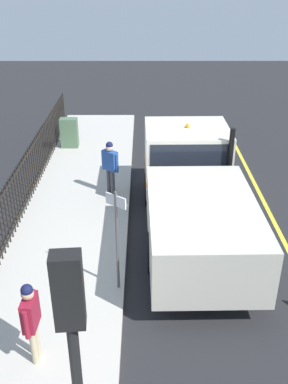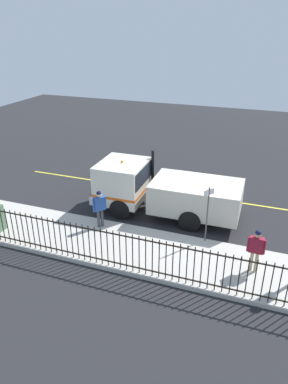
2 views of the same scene
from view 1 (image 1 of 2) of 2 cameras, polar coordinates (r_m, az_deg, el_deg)
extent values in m
plane|color=#232326|center=(10.75, 5.25, -9.57)|extent=(50.34, 50.34, 0.00)
cube|color=#B7B2A8|center=(10.84, -10.75, -9.15)|extent=(3.12, 22.88, 0.15)
cube|color=silver|center=(13.07, 5.46, 4.53)|extent=(2.42, 2.13, 1.82)
cube|color=black|center=(12.93, 5.54, 6.17)|extent=(2.23, 2.17, 0.80)
cube|color=beige|center=(10.08, 7.46, -4.63)|extent=(2.45, 3.95, 1.31)
cube|color=silver|center=(14.40, 4.87, 3.50)|extent=(2.27, 0.24, 0.36)
cube|color=#DB5914|center=(13.23, 5.39, 2.94)|extent=(2.45, 2.15, 0.12)
cylinder|color=black|center=(13.10, 0.75, 0.32)|extent=(0.32, 0.96, 0.96)
cylinder|color=black|center=(13.34, 10.02, 0.39)|extent=(0.32, 0.96, 0.96)
cylinder|color=black|center=(10.35, 1.29, -7.81)|extent=(0.32, 0.96, 0.96)
cylinder|color=black|center=(10.65, 13.03, -7.49)|extent=(0.32, 0.96, 0.96)
sphere|color=orange|center=(12.73, 5.66, 8.51)|extent=(0.12, 0.12, 0.12)
cylinder|color=black|center=(12.13, 10.97, 3.19)|extent=(0.14, 0.14, 2.18)
cube|color=#264C99|center=(13.19, -4.43, 4.10)|extent=(0.51, 0.46, 0.60)
sphere|color=beige|center=(13.03, -4.49, 5.75)|extent=(0.22, 0.22, 0.22)
sphere|color=#14193F|center=(13.00, -4.50, 6.06)|extent=(0.21, 0.21, 0.21)
cylinder|color=#3F3F47|center=(13.53, -4.59, 1.47)|extent=(0.12, 0.12, 0.80)
cylinder|color=#3F3F47|center=(13.43, -4.05, 1.28)|extent=(0.12, 0.12, 0.80)
cylinder|color=#264C99|center=(13.37, -5.29, 4.25)|extent=(0.09, 0.09, 0.57)
cylinder|color=#264C99|center=(13.04, -3.54, 3.70)|extent=(0.09, 0.09, 0.57)
cube|color=maroon|center=(7.93, -14.51, -14.85)|extent=(0.23, 0.48, 0.59)
sphere|color=tan|center=(7.67, -14.86, -12.61)|extent=(0.22, 0.22, 0.22)
sphere|color=#14193F|center=(7.62, -14.93, -12.17)|extent=(0.21, 0.21, 0.21)
cylinder|color=tan|center=(8.45, -13.79, -17.94)|extent=(0.12, 0.12, 0.79)
cylinder|color=tan|center=(8.34, -14.09, -18.75)|extent=(0.12, 0.12, 0.79)
cylinder|color=maroon|center=(8.14, -13.99, -13.77)|extent=(0.09, 0.09, 0.56)
cylinder|color=maroon|center=(7.76, -15.00, -16.31)|extent=(0.09, 0.09, 0.56)
cylinder|color=black|center=(19.39, -10.31, 10.36)|extent=(0.04, 0.04, 1.50)
cylinder|color=black|center=(19.16, -10.43, 10.15)|extent=(0.04, 0.04, 1.50)
cylinder|color=black|center=(18.94, -10.54, 9.93)|extent=(0.04, 0.04, 1.50)
cylinder|color=black|center=(18.71, -10.66, 9.71)|extent=(0.04, 0.04, 1.50)
cylinder|color=black|center=(18.49, -10.79, 9.48)|extent=(0.04, 0.04, 1.50)
cylinder|color=black|center=(18.26, -10.91, 9.25)|extent=(0.04, 0.04, 1.50)
cylinder|color=black|center=(18.04, -11.04, 9.01)|extent=(0.04, 0.04, 1.50)
cylinder|color=black|center=(17.82, -11.17, 8.76)|extent=(0.04, 0.04, 1.50)
cylinder|color=black|center=(17.59, -11.31, 8.51)|extent=(0.04, 0.04, 1.50)
cylinder|color=black|center=(17.37, -11.44, 8.25)|extent=(0.04, 0.04, 1.50)
cylinder|color=black|center=(17.15, -11.58, 7.98)|extent=(0.04, 0.04, 1.50)
cylinder|color=black|center=(16.93, -11.73, 7.71)|extent=(0.04, 0.04, 1.50)
cylinder|color=black|center=(16.70, -11.88, 7.43)|extent=(0.04, 0.04, 1.50)
cylinder|color=black|center=(16.48, -12.03, 7.14)|extent=(0.04, 0.04, 1.50)
cylinder|color=black|center=(16.26, -12.19, 6.85)|extent=(0.04, 0.04, 1.50)
cylinder|color=black|center=(16.04, -12.35, 6.54)|extent=(0.04, 0.04, 1.50)
cylinder|color=black|center=(15.82, -12.51, 6.23)|extent=(0.04, 0.04, 1.50)
cylinder|color=black|center=(15.61, -12.68, 5.91)|extent=(0.04, 0.04, 1.50)
cylinder|color=black|center=(15.39, -12.85, 5.58)|extent=(0.04, 0.04, 1.50)
cylinder|color=black|center=(15.17, -13.03, 5.24)|extent=(0.04, 0.04, 1.50)
cylinder|color=black|center=(14.95, -13.21, 4.89)|extent=(0.04, 0.04, 1.50)
cylinder|color=black|center=(14.74, -13.40, 4.53)|extent=(0.04, 0.04, 1.50)
cylinder|color=black|center=(14.52, -13.60, 4.16)|extent=(0.04, 0.04, 1.50)
cylinder|color=black|center=(14.31, -13.80, 3.78)|extent=(0.04, 0.04, 1.50)
cylinder|color=black|center=(14.09, -14.00, 3.39)|extent=(0.04, 0.04, 1.50)
cylinder|color=black|center=(13.88, -14.21, 2.98)|extent=(0.04, 0.04, 1.50)
cylinder|color=black|center=(13.67, -14.43, 2.56)|extent=(0.04, 0.04, 1.50)
cylinder|color=black|center=(13.46, -14.65, 2.13)|extent=(0.04, 0.04, 1.50)
cylinder|color=black|center=(13.25, -14.89, 1.69)|extent=(0.04, 0.04, 1.50)
cylinder|color=black|center=(13.04, -15.12, 1.23)|extent=(0.04, 0.04, 1.50)
cylinder|color=black|center=(12.83, -15.37, 0.75)|extent=(0.04, 0.04, 1.50)
cylinder|color=black|center=(12.63, -15.63, 0.26)|extent=(0.04, 0.04, 1.50)
cylinder|color=black|center=(12.42, -15.89, -0.24)|extent=(0.04, 0.04, 1.50)
cylinder|color=black|center=(12.22, -16.16, -0.77)|extent=(0.04, 0.04, 1.50)
cylinder|color=black|center=(12.02, -16.44, -1.31)|extent=(0.04, 0.04, 1.50)
cylinder|color=black|center=(11.81, -16.73, -1.87)|extent=(0.04, 0.04, 1.50)
cylinder|color=black|center=(11.61, -17.03, -2.45)|extent=(0.04, 0.04, 1.50)
cylinder|color=black|center=(11.42, -17.34, -3.04)|extent=(0.04, 0.04, 1.50)
cylinder|color=black|center=(11.22, -17.67, -3.66)|extent=(0.04, 0.04, 1.50)
cylinder|color=black|center=(11.03, -18.00, -4.30)|extent=(0.04, 0.04, 1.50)
cube|color=black|center=(11.04, -18.09, -7.81)|extent=(0.04, 19.45, 0.04)
cube|color=black|center=(4.37, -9.80, -12.51)|extent=(0.32, 0.23, 0.85)
sphere|color=red|center=(4.21, -10.07, -9.84)|extent=(0.16, 0.16, 0.16)
sphere|color=yellow|center=(4.37, -9.80, -12.51)|extent=(0.16, 0.16, 0.16)
sphere|color=green|center=(4.53, -9.54, -14.99)|extent=(0.16, 0.16, 0.16)
cube|color=#4C6B4C|center=(17.21, -9.64, 7.56)|extent=(0.65, 0.40, 1.13)
cylinder|color=#4C4C4C|center=(9.20, -3.50, -6.48)|extent=(0.06, 0.06, 2.35)
cube|color=white|center=(8.69, -3.68, -1.13)|extent=(0.42, 0.32, 0.24)
camera|label=2|loc=(14.16, -71.44, 16.61)|focal=33.38mm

